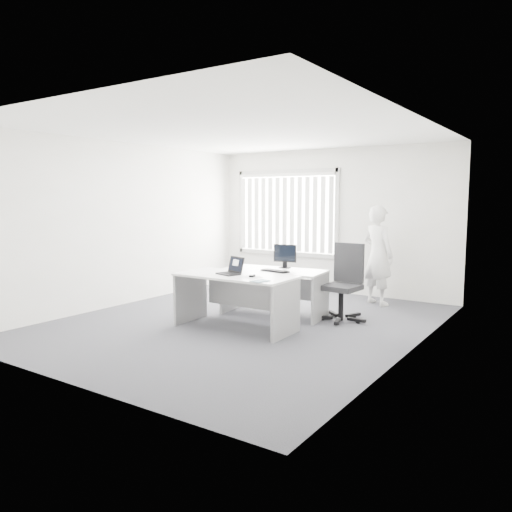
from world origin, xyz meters
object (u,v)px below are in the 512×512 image
Objects in this scene: monitor at (285,256)px; office_chair at (343,296)px; desk_near at (235,290)px; laptop at (228,266)px; desk_far at (274,282)px; person at (378,255)px.

office_chair is at bearing -6.04° from monitor.
desk_near is 0.35m from laptop.
desk_far is at bearing -111.01° from monitor.
monitor is (0.08, 1.25, 0.36)m from desk_near.
office_chair is at bearing 66.85° from laptop.
person reaches higher than office_chair.
desk_near is 1.71m from office_chair.
office_chair is at bearing 11.42° from desk_far.
desk_far is at bearing 100.39° from laptop.
monitor reaches higher than desk_near.
person reaches higher than monitor.
laptop is 1.30m from monitor.
laptop is (-0.09, -0.04, 0.34)m from desk_near.
desk_near is 1.02× the size of desk_far.
desk_near is 2.93m from person.
desk_far is at bearing 81.67° from person.
person is at bearing 51.55° from desk_far.
person is 2.99m from laptop.
desk_far is 1.11m from laptop.
person is (1.07, 1.71, 0.34)m from desk_far.
desk_far is 4.38× the size of monitor.
monitor reaches higher than desk_far.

